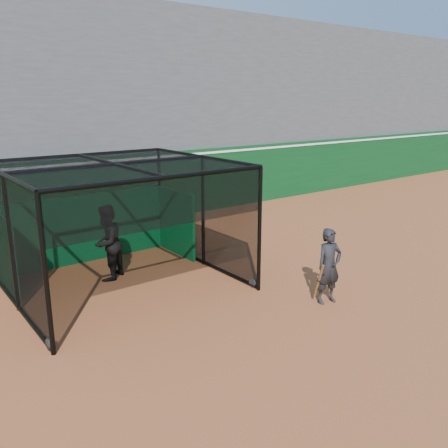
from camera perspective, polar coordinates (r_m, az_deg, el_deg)
ground at (r=10.16m, az=1.46°, el=-11.06°), size 120.00×120.00×0.00m
outfield_wall at (r=16.93m, az=-16.79°, el=3.52°), size 50.00×0.50×2.50m
grandstand at (r=20.22m, az=-21.41°, el=14.00°), size 50.00×7.85×8.95m
batting_cage at (r=11.61m, az=-12.54°, el=-0.27°), size 4.97×4.70×2.97m
batter at (r=12.19m, az=-13.90°, el=-2.20°), size 1.18×1.14×1.91m
on_deck_player at (r=10.77m, az=12.50°, el=-4.98°), size 0.69×0.52×1.71m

